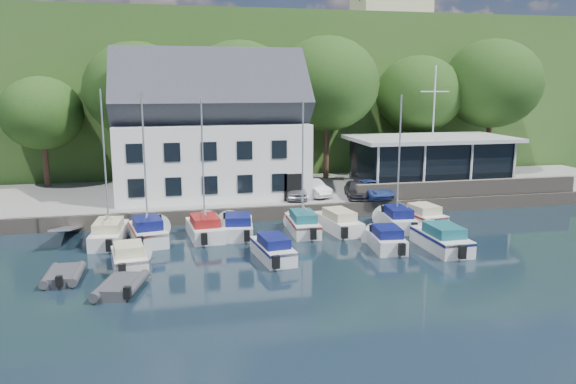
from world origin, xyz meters
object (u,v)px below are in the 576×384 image
(boat_r1_7, at_px, (422,214))
(car_blue, at_px, (371,188))
(boat_r1_5, at_px, (338,220))
(boat_r2_4, at_px, (441,237))
(boat_r1_0, at_px, (105,171))
(boat_r1_2, at_px, (203,168))
(dinghy_1, at_px, (121,284))
(flagpole, at_px, (433,130))
(car_dgrey, at_px, (357,190))
(boat_r1_1, at_px, (145,165))
(boat_r1_4, at_px, (303,166))
(boat_r1_3, at_px, (238,225))
(club_pavilion, at_px, (430,161))
(car_white, at_px, (312,188))
(boat_r2_0, at_px, (129,256))
(dinghy_0, at_px, (64,274))
(boat_r1_6, at_px, (399,161))
(boat_r2_2, at_px, (273,247))
(boat_r2_3, at_px, (386,237))
(harbor_building, at_px, (211,138))
(car_silver, at_px, (297,190))

(boat_r1_7, bearing_deg, car_blue, 103.48)
(boat_r1_5, relative_size, boat_r2_4, 1.00)
(boat_r1_0, xyz_separation_m, boat_r1_2, (5.71, -0.06, -0.02))
(dinghy_1, bearing_deg, flagpole, 47.23)
(car_dgrey, xyz_separation_m, boat_r1_7, (2.91, -5.16, -0.87))
(boat_r1_1, bearing_deg, boat_r1_4, -9.27)
(car_dgrey, bearing_deg, boat_r1_3, -139.75)
(car_blue, xyz_separation_m, boat_r1_0, (-18.48, -4.85, 2.68))
(club_pavilion, distance_m, car_white, 10.95)
(boat_r2_0, height_order, dinghy_0, boat_r2_0)
(flagpole, bearing_deg, boat_r1_6, -131.64)
(flagpole, distance_m, boat_r1_2, 18.81)
(boat_r2_2, bearing_deg, boat_r2_4, -8.90)
(boat_r2_4, xyz_separation_m, dinghy_1, (-17.66, -2.97, -0.39))
(club_pavilion, bearing_deg, boat_r1_5, -140.86)
(club_pavilion, bearing_deg, car_white, -168.90)
(boat_r2_2, xyz_separation_m, boat_r2_3, (6.76, 0.44, -0.00))
(boat_r1_0, xyz_separation_m, dinghy_0, (-1.61, -6.37, -4.02))
(boat_r1_0, distance_m, boat_r1_4, 11.93)
(boat_r1_3, height_order, boat_r2_2, boat_r1_3)
(car_dgrey, relative_size, dinghy_0, 1.35)
(club_pavilion, height_order, boat_r1_3, club_pavilion)
(dinghy_1, bearing_deg, club_pavilion, 50.68)
(flagpole, distance_m, boat_r1_6, 8.17)
(flagpole, distance_m, boat_r2_4, 13.05)
(harbor_building, height_order, boat_r1_1, harbor_building)
(boat_r1_2, bearing_deg, boat_r1_5, -7.26)
(harbor_building, distance_m, car_blue, 12.71)
(flagpole, relative_size, boat_r1_2, 1.12)
(dinghy_0, bearing_deg, boat_r1_3, 35.52)
(club_pavilion, distance_m, boat_r1_7, 9.84)
(boat_r1_2, xyz_separation_m, boat_r2_2, (3.31, -5.18, -3.67))
(boat_r1_2, bearing_deg, boat_r1_1, 179.97)
(car_white, bearing_deg, car_blue, -34.77)
(boat_r1_1, xyz_separation_m, boat_r2_4, (16.59, -5.24, -3.97))
(car_white, bearing_deg, car_silver, -171.81)
(harbor_building, relative_size, boat_r1_1, 1.53)
(harbor_building, bearing_deg, car_white, -19.43)
(car_silver, height_order, boat_r1_0, boat_r1_0)
(boat_r2_0, bearing_deg, boat_r1_2, 42.87)
(car_white, height_order, car_blue, car_blue)
(boat_r2_3, bearing_deg, boat_r1_3, 154.66)
(car_white, height_order, boat_r2_2, car_white)
(boat_r1_2, bearing_deg, car_white, 31.03)
(boat_r2_4, bearing_deg, car_dgrey, 96.70)
(boat_r1_6, bearing_deg, harbor_building, 146.44)
(boat_r1_6, relative_size, dinghy_1, 2.85)
(car_blue, xyz_separation_m, boat_r2_0, (-17.04, -10.11, -0.99))
(boat_r1_6, relative_size, boat_r2_2, 1.60)
(boat_r2_3, xyz_separation_m, dinghy_1, (-14.56, -3.78, -0.31))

